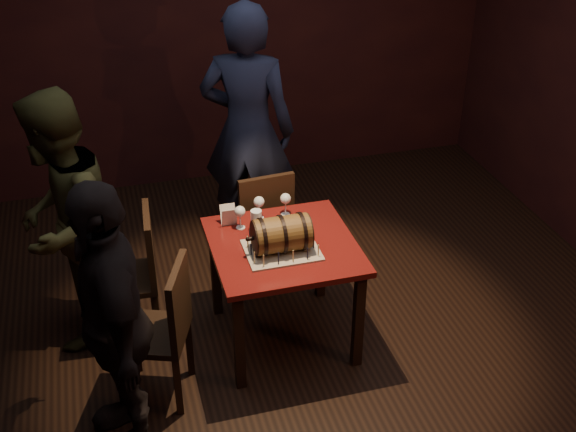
# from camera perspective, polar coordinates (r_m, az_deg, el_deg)

# --- Properties ---
(room_shell) EXTENTS (5.04, 5.04, 2.80)m
(room_shell) POSITION_cam_1_polar(r_m,az_deg,el_deg) (4.16, 0.46, 5.01)
(room_shell) COLOR black
(room_shell) RESTS_ON ground
(pub_table) EXTENTS (0.90, 0.90, 0.75)m
(pub_table) POSITION_cam_1_polar(r_m,az_deg,el_deg) (4.58, -0.37, -3.34)
(pub_table) COLOR #4A0C0C
(pub_table) RESTS_ON ground
(cake_board) EXTENTS (0.45, 0.35, 0.01)m
(cake_board) POSITION_cam_1_polar(r_m,az_deg,el_deg) (4.45, -0.50, -2.71)
(cake_board) COLOR #A89B87
(cake_board) RESTS_ON pub_table
(barrel_cake) EXTENTS (0.40, 0.24, 0.24)m
(barrel_cake) POSITION_cam_1_polar(r_m,az_deg,el_deg) (4.38, -0.51, -1.44)
(barrel_cake) COLOR brown
(barrel_cake) RESTS_ON cake_board
(birthday_candles) EXTENTS (0.40, 0.30, 0.09)m
(birthday_candles) POSITION_cam_1_polar(r_m,az_deg,el_deg) (4.42, -0.49, -2.21)
(birthday_candles) COLOR #DAC682
(birthday_candles) RESTS_ON cake_board
(wine_glass_left) EXTENTS (0.07, 0.07, 0.16)m
(wine_glass_left) POSITION_cam_1_polar(r_m,az_deg,el_deg) (4.63, -3.82, 0.29)
(wine_glass_left) COLOR silver
(wine_glass_left) RESTS_ON pub_table
(wine_glass_mid) EXTENTS (0.07, 0.07, 0.16)m
(wine_glass_mid) POSITION_cam_1_polar(r_m,az_deg,el_deg) (4.73, -2.31, 1.05)
(wine_glass_mid) COLOR silver
(wine_glass_mid) RESTS_ON pub_table
(wine_glass_right) EXTENTS (0.07, 0.07, 0.16)m
(wine_glass_right) POSITION_cam_1_polar(r_m,az_deg,el_deg) (4.76, -0.20, 1.31)
(wine_glass_right) COLOR silver
(wine_glass_right) RESTS_ON pub_table
(pint_of_ale) EXTENTS (0.07, 0.07, 0.15)m
(pint_of_ale) POSITION_cam_1_polar(r_m,az_deg,el_deg) (4.61, -2.52, -0.41)
(pint_of_ale) COLOR silver
(pint_of_ale) RESTS_ON pub_table
(menu_card) EXTENTS (0.10, 0.05, 0.13)m
(menu_card) POSITION_cam_1_polar(r_m,az_deg,el_deg) (4.69, -4.71, 0.01)
(menu_card) COLOR white
(menu_card) RESTS_ON pub_table
(chair_back) EXTENTS (0.43, 0.43, 0.93)m
(chair_back) POSITION_cam_1_polar(r_m,az_deg,el_deg) (5.19, -2.02, -0.39)
(chair_back) COLOR black
(chair_back) RESTS_ON ground
(chair_left_rear) EXTENTS (0.43, 0.43, 0.93)m
(chair_left_rear) POSITION_cam_1_polar(r_m,az_deg,el_deg) (4.79, -11.86, -4.14)
(chair_left_rear) COLOR black
(chair_left_rear) RESTS_ON ground
(chair_left_front) EXTENTS (0.51, 0.51, 0.93)m
(chair_left_front) POSITION_cam_1_polar(r_m,az_deg,el_deg) (4.30, -9.72, -8.51)
(chair_left_front) COLOR black
(chair_left_front) RESTS_ON ground
(person_back) EXTENTS (0.85, 0.72, 1.96)m
(person_back) POSITION_cam_1_polar(r_m,az_deg,el_deg) (5.48, -3.20, 6.77)
(person_back) COLOR #1C2038
(person_back) RESTS_ON ground
(person_left_rear) EXTENTS (0.89, 1.00, 1.73)m
(person_left_rear) POSITION_cam_1_polar(r_m,az_deg,el_deg) (4.72, -17.35, -0.56)
(person_left_rear) COLOR #434321
(person_left_rear) RESTS_ON ground
(person_left_front) EXTENTS (0.48, 1.00, 1.65)m
(person_left_front) POSITION_cam_1_polar(r_m,az_deg,el_deg) (3.90, -13.67, -8.00)
(person_left_front) COLOR black
(person_left_front) RESTS_ON ground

